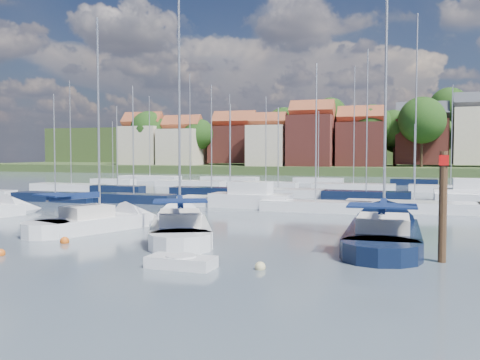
% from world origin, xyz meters
% --- Properties ---
extents(ground, '(260.00, 260.00, 0.00)m').
position_xyz_m(ground, '(0.00, 40.00, 0.00)').
color(ground, '#45535E').
rests_on(ground, ground).
extents(sailboat_left, '(6.07, 10.63, 14.09)m').
position_xyz_m(sailboat_left, '(-9.97, 4.89, 0.36)').
color(sailboat_left, silver).
rests_on(sailboat_left, ground).
extents(sailboat_centre, '(7.95, 12.13, 16.18)m').
position_xyz_m(sailboat_centre, '(-4.79, 4.36, 0.35)').
color(sailboat_centre, silver).
rests_on(sailboat_centre, ground).
extents(sailboat_navy, '(4.11, 13.83, 18.88)m').
position_xyz_m(sailboat_navy, '(6.74, 6.36, 0.35)').
color(sailboat_navy, black).
rests_on(sailboat_navy, ground).
extents(tender, '(2.86, 1.38, 0.61)m').
position_xyz_m(tender, '(-0.81, -4.10, 0.24)').
color(tender, silver).
rests_on(tender, ground).
extents(timber_piling, '(0.40, 0.40, 7.10)m').
position_xyz_m(timber_piling, '(9.52, 0.52, 1.52)').
color(timber_piling, '#4C331E').
rests_on(timber_piling, ground).
extents(buoy_b, '(0.42, 0.42, 0.42)m').
position_xyz_m(buoy_b, '(-9.89, -4.36, 0.00)').
color(buoy_b, '#D85914').
rests_on(buoy_b, ground).
extents(buoy_c, '(0.48, 0.48, 0.48)m').
position_xyz_m(buoy_c, '(-9.20, -0.55, 0.00)').
color(buoy_c, '#D85914').
rests_on(buoy_c, ground).
extents(buoy_d, '(0.45, 0.45, 0.45)m').
position_xyz_m(buoy_d, '(2.40, -3.37, 0.00)').
color(buoy_d, beige).
rests_on(buoy_d, ground).
extents(buoy_e, '(0.44, 0.44, 0.44)m').
position_xyz_m(buoy_e, '(5.55, 6.34, 0.00)').
color(buoy_e, '#D85914').
rests_on(buoy_e, ground).
extents(marina_field, '(79.62, 41.41, 15.93)m').
position_xyz_m(marina_field, '(1.91, 35.15, 0.43)').
color(marina_field, silver).
rests_on(marina_field, ground).
extents(far_shore_town, '(212.46, 90.00, 22.27)m').
position_xyz_m(far_shore_town, '(2.23, 132.67, 4.61)').
color(far_shore_town, '#394E27').
rests_on(far_shore_town, ground).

